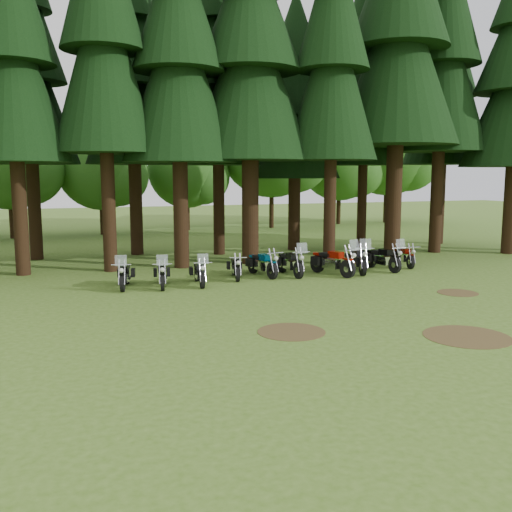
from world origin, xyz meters
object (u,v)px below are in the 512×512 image
object	(u,v)px
motorcycle_7	(358,260)
motorcycle_9	(404,257)
motorcycle_6	(332,262)
motorcycle_8	(383,259)
motorcycle_0	(125,276)
motorcycle_2	(199,273)
motorcycle_1	(162,275)
motorcycle_3	(236,268)
motorcycle_5	(290,264)
motorcycle_4	(262,265)

from	to	relation	value
motorcycle_7	motorcycle_9	bearing A→B (deg)	30.57
motorcycle_6	motorcycle_8	bearing A→B (deg)	-10.27
motorcycle_9	motorcycle_0	bearing A→B (deg)	-165.97
motorcycle_2	motorcycle_8	bearing A→B (deg)	9.93
motorcycle_1	motorcycle_9	size ratio (longest dim) A/B	1.03
motorcycle_3	motorcycle_5	xyz separation A→B (m)	(2.31, -0.15, 0.07)
motorcycle_5	motorcycle_6	size ratio (longest dim) A/B	0.94
motorcycle_5	motorcycle_6	distance (m)	1.74
motorcycle_8	motorcycle_4	bearing A→B (deg)	168.29
motorcycle_4	motorcycle_5	xyz separation A→B (m)	(1.14, -0.25, 0.02)
motorcycle_9	motorcycle_4	bearing A→B (deg)	-167.77
motorcycle_8	motorcycle_7	bearing A→B (deg)	177.14
motorcycle_4	motorcycle_9	xyz separation A→B (m)	(6.90, 0.11, -0.04)
motorcycle_8	motorcycle_2	bearing A→B (deg)	176.20
motorcycle_1	motorcycle_6	size ratio (longest dim) A/B	0.86
motorcycle_1	motorcycle_7	bearing A→B (deg)	12.10
motorcycle_3	motorcycle_7	world-z (taller)	motorcycle_7
motorcycle_1	motorcycle_5	distance (m)	5.43
motorcycle_6	motorcycle_8	xyz separation A→B (m)	(2.61, 0.31, -0.04)
motorcycle_2	motorcycle_0	bearing A→B (deg)	178.62
motorcycle_0	motorcycle_7	world-z (taller)	motorcycle_7
motorcycle_6	motorcycle_9	world-z (taller)	motorcycle_6
motorcycle_3	motorcycle_7	bearing A→B (deg)	7.74
motorcycle_0	motorcycle_1	size ratio (longest dim) A/B	1.00
motorcycle_5	motorcycle_4	bearing A→B (deg)	167.41
motorcycle_1	motorcycle_9	bearing A→B (deg)	15.17
motorcycle_1	motorcycle_4	size ratio (longest dim) A/B	0.94
motorcycle_0	motorcycle_1	world-z (taller)	motorcycle_0
motorcycle_2	motorcycle_6	world-z (taller)	motorcycle_6
motorcycle_3	motorcycle_5	bearing A→B (deg)	9.04
motorcycle_5	motorcycle_7	bearing A→B (deg)	-6.46
motorcycle_0	motorcycle_4	size ratio (longest dim) A/B	0.95
motorcycle_6	motorcycle_5	bearing A→B (deg)	144.76
motorcycle_4	motorcycle_7	distance (m)	4.16
motorcycle_0	motorcycle_4	xyz separation A→B (m)	(5.57, 0.48, 0.02)
motorcycle_0	motorcycle_6	world-z (taller)	motorcycle_6
motorcycle_2	motorcycle_4	size ratio (longest dim) A/B	0.93
motorcycle_7	motorcycle_1	bearing A→B (deg)	-161.54
motorcycle_0	motorcycle_9	xyz separation A→B (m)	(12.47, 0.59, -0.02)
motorcycle_0	motorcycle_2	xyz separation A→B (m)	(2.70, -0.41, -0.01)
motorcycle_3	motorcycle_8	bearing A→B (deg)	9.45
motorcycle_3	motorcycle_5	size ratio (longest dim) A/B	0.87
motorcycle_0	motorcycle_7	xyz separation A→B (m)	(9.69, -0.09, 0.07)
motorcycle_0	motorcycle_7	bearing A→B (deg)	13.49
motorcycle_1	motorcycle_6	xyz separation A→B (m)	(7.05, 0.01, 0.08)
motorcycle_1	motorcycle_4	distance (m)	4.34
motorcycle_3	motorcycle_4	distance (m)	1.17
motorcycle_4	motorcycle_8	distance (m)	5.42
motorcycle_6	motorcycle_8	distance (m)	2.63
motorcycle_4	motorcycle_0	bearing A→B (deg)	176.62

